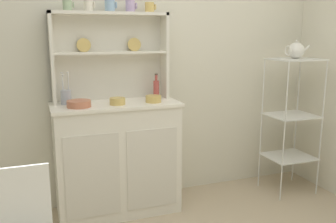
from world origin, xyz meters
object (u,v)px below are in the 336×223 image
at_px(bakers_rack, 292,111).
at_px(porcelain_teapot, 296,50).
at_px(cup_sage_0, 68,5).
at_px(jam_bottle, 156,89).
at_px(hutch_shelf_unit, 110,50).
at_px(utensil_jar, 66,96).
at_px(hutch_cabinet, 117,157).
at_px(bowl_mixing_large, 79,104).

distance_m(bakers_rack, porcelain_teapot, 0.54).
bearing_deg(cup_sage_0, jam_bottle, -3.02).
bearing_deg(hutch_shelf_unit, bakers_rack, -10.95).
xyz_separation_m(cup_sage_0, utensil_jar, (-0.05, -0.04, -0.68)).
relative_size(hutch_cabinet, porcelain_teapot, 4.29).
relative_size(cup_sage_0, utensil_jar, 0.33).
distance_m(hutch_cabinet, utensil_jar, 0.63).
bearing_deg(bowl_mixing_large, porcelain_teapot, -2.14).
relative_size(hutch_cabinet, cup_sage_0, 12.10).
relative_size(hutch_shelf_unit, jam_bottle, 4.47).
bearing_deg(bowl_mixing_large, hutch_shelf_unit, 39.17).
bearing_deg(bakers_rack, cup_sage_0, 172.04).
xyz_separation_m(hutch_shelf_unit, porcelain_teapot, (1.58, -0.31, -0.02)).
bearing_deg(porcelain_teapot, jam_bottle, 169.30).
height_order(hutch_cabinet, jam_bottle, jam_bottle).
relative_size(jam_bottle, porcelain_teapot, 0.89).
xyz_separation_m(jam_bottle, utensil_jar, (-0.74, -0.01, -0.02)).
xyz_separation_m(hutch_shelf_unit, cup_sage_0, (-0.31, -0.04, 0.33)).
bearing_deg(bakers_rack, jam_bottle, 169.31).
height_order(hutch_shelf_unit, bakers_rack, hutch_shelf_unit).
bearing_deg(hutch_cabinet, jam_bottle, 13.20).
xyz_separation_m(cup_sage_0, bowl_mixing_large, (0.02, -0.20, -0.72)).
xyz_separation_m(hutch_cabinet, cup_sage_0, (-0.31, 0.12, 1.19)).
bearing_deg(cup_sage_0, hutch_shelf_unit, 7.45).
bearing_deg(bowl_mixing_large, cup_sage_0, 96.84).
xyz_separation_m(hutch_shelf_unit, jam_bottle, (0.37, -0.08, -0.33)).
xyz_separation_m(bakers_rack, jam_bottle, (-1.22, 0.23, 0.23)).
height_order(hutch_cabinet, bowl_mixing_large, bowl_mixing_large).
bearing_deg(jam_bottle, hutch_cabinet, -166.80).
height_order(cup_sage_0, porcelain_teapot, cup_sage_0).
xyz_separation_m(bakers_rack, bowl_mixing_large, (-1.88, 0.07, 0.17)).
xyz_separation_m(utensil_jar, porcelain_teapot, (1.95, -0.22, 0.33)).
xyz_separation_m(hutch_cabinet, bakers_rack, (1.59, -0.14, 0.30)).
xyz_separation_m(bowl_mixing_large, utensil_jar, (-0.08, 0.15, 0.04)).
relative_size(hutch_shelf_unit, bowl_mixing_large, 5.24).
height_order(cup_sage_0, utensil_jar, cup_sage_0).
height_order(bakers_rack, cup_sage_0, cup_sage_0).
relative_size(cup_sage_0, jam_bottle, 0.40).
bearing_deg(hutch_shelf_unit, jam_bottle, -11.83).
distance_m(jam_bottle, utensil_jar, 0.74).
bearing_deg(hutch_cabinet, hutch_shelf_unit, 90.00).
bearing_deg(jam_bottle, porcelain_teapot, -10.70).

